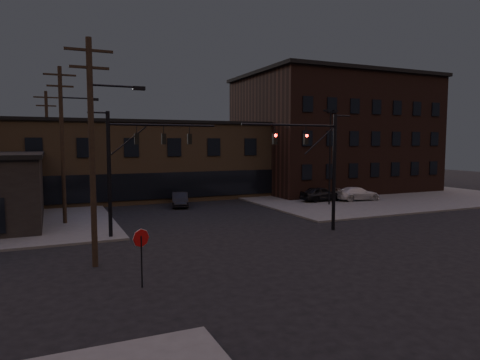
{
  "coord_description": "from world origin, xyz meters",
  "views": [
    {
      "loc": [
        -11.35,
        -19.65,
        6.08
      ],
      "look_at": [
        0.54,
        7.06,
        3.5
      ],
      "focal_mm": 32.0,
      "sensor_mm": 36.0,
      "label": 1
    }
  ],
  "objects_px": {
    "parked_car_lot_a": "(321,194)",
    "traffic_signal_near": "(320,159)",
    "traffic_signal_far": "(130,159)",
    "parked_car_lot_b": "(357,194)",
    "car_crossing": "(180,199)",
    "stop_sign": "(141,244)"
  },
  "relations": [
    {
      "from": "parked_car_lot_a",
      "to": "traffic_signal_near",
      "type": "bearing_deg",
      "value": 143.52
    },
    {
      "from": "traffic_signal_far",
      "to": "parked_car_lot_a",
      "type": "bearing_deg",
      "value": 22.21
    },
    {
      "from": "traffic_signal_far",
      "to": "parked_car_lot_a",
      "type": "height_order",
      "value": "traffic_signal_far"
    },
    {
      "from": "traffic_signal_far",
      "to": "parked_car_lot_b",
      "type": "relative_size",
      "value": 1.7
    },
    {
      "from": "traffic_signal_near",
      "to": "car_crossing",
      "type": "height_order",
      "value": "traffic_signal_near"
    },
    {
      "from": "traffic_signal_near",
      "to": "parked_car_lot_a",
      "type": "xyz_separation_m",
      "value": [
        8.25,
        11.8,
        -4.05
      ]
    },
    {
      "from": "car_crossing",
      "to": "stop_sign",
      "type": "bearing_deg",
      "value": -95.51
    },
    {
      "from": "car_crossing",
      "to": "traffic_signal_near",
      "type": "bearing_deg",
      "value": -55.09
    },
    {
      "from": "stop_sign",
      "to": "car_crossing",
      "type": "distance_m",
      "value": 22.82
    },
    {
      "from": "stop_sign",
      "to": "parked_car_lot_b",
      "type": "distance_m",
      "value": 30.67
    },
    {
      "from": "stop_sign",
      "to": "parked_car_lot_b",
      "type": "relative_size",
      "value": 0.53
    },
    {
      "from": "traffic_signal_near",
      "to": "traffic_signal_far",
      "type": "xyz_separation_m",
      "value": [
        -12.07,
        3.5,
        0.08
      ]
    },
    {
      "from": "traffic_signal_near",
      "to": "car_crossing",
      "type": "xyz_separation_m",
      "value": [
        -5.55,
        14.93,
        -4.25
      ]
    },
    {
      "from": "traffic_signal_near",
      "to": "stop_sign",
      "type": "xyz_separation_m",
      "value": [
        -13.36,
        -6.49,
        -3.09
      ]
    },
    {
      "from": "stop_sign",
      "to": "traffic_signal_far",
      "type": "bearing_deg",
      "value": 82.68
    },
    {
      "from": "traffic_signal_near",
      "to": "parked_car_lot_b",
      "type": "relative_size",
      "value": 1.7
    },
    {
      "from": "traffic_signal_far",
      "to": "parked_car_lot_a",
      "type": "xyz_separation_m",
      "value": [
        20.33,
        8.3,
        -4.13
      ]
    },
    {
      "from": "traffic_signal_near",
      "to": "car_crossing",
      "type": "distance_m",
      "value": 16.49
    },
    {
      "from": "traffic_signal_far",
      "to": "parked_car_lot_b",
      "type": "height_order",
      "value": "traffic_signal_far"
    },
    {
      "from": "parked_car_lot_b",
      "to": "car_crossing",
      "type": "bearing_deg",
      "value": 82.03
    },
    {
      "from": "traffic_signal_far",
      "to": "car_crossing",
      "type": "xyz_separation_m",
      "value": [
        6.52,
        11.43,
        -4.33
      ]
    },
    {
      "from": "traffic_signal_near",
      "to": "traffic_signal_far",
      "type": "relative_size",
      "value": 1.0
    }
  ]
}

